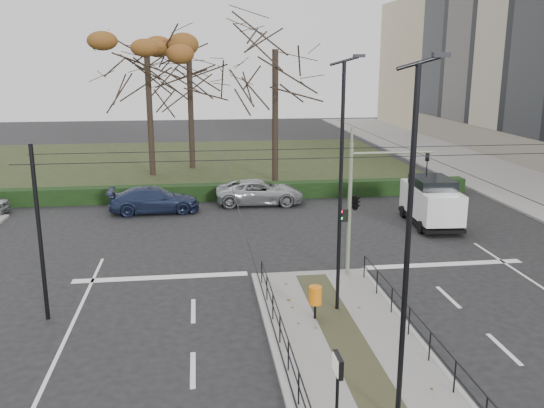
{
  "coord_description": "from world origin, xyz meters",
  "views": [
    {
      "loc": [
        -4.37,
        -16.88,
        8.53
      ],
      "look_at": [
        -1.36,
        6.23,
        2.72
      ],
      "focal_mm": 38.0,
      "sensor_mm": 36.0,
      "label": 1
    }
  ],
  "objects_px": {
    "traffic_light": "(357,199)",
    "rust_tree": "(147,52)",
    "parked_car_third": "(154,200)",
    "bare_tree_center": "(189,67)",
    "info_panel": "(338,375)",
    "white_van": "(431,201)",
    "litter_bin": "(315,296)",
    "streetlamp_median_near": "(408,250)",
    "bare_tree_near": "(275,59)",
    "parked_car_fourth": "(260,192)",
    "streetlamp_median_far": "(341,186)"
  },
  "relations": [
    {
      "from": "parked_car_fourth",
      "to": "info_panel",
      "type": "bearing_deg",
      "value": -179.12
    },
    {
      "from": "bare_tree_center",
      "to": "litter_bin",
      "type": "bearing_deg",
      "value": -81.8
    },
    {
      "from": "white_van",
      "to": "streetlamp_median_far",
      "type": "bearing_deg",
      "value": -126.51
    },
    {
      "from": "parked_car_fourth",
      "to": "bare_tree_near",
      "type": "height_order",
      "value": "bare_tree_near"
    },
    {
      "from": "litter_bin",
      "to": "streetlamp_median_far",
      "type": "height_order",
      "value": "streetlamp_median_far"
    },
    {
      "from": "litter_bin",
      "to": "parked_car_third",
      "type": "xyz_separation_m",
      "value": [
        -6.3,
        15.37,
        -0.21
      ]
    },
    {
      "from": "info_panel",
      "to": "rust_tree",
      "type": "height_order",
      "value": "rust_tree"
    },
    {
      "from": "traffic_light",
      "to": "litter_bin",
      "type": "xyz_separation_m",
      "value": [
        -2.46,
        -3.93,
        -2.29
      ]
    },
    {
      "from": "streetlamp_median_far",
      "to": "bare_tree_near",
      "type": "height_order",
      "value": "bare_tree_near"
    },
    {
      "from": "bare_tree_near",
      "to": "litter_bin",
      "type": "bearing_deg",
      "value": -94.41
    },
    {
      "from": "traffic_light",
      "to": "parked_car_third",
      "type": "xyz_separation_m",
      "value": [
        -8.76,
        11.44,
        -2.5
      ]
    },
    {
      "from": "traffic_light",
      "to": "bare_tree_near",
      "type": "bearing_deg",
      "value": 92.03
    },
    {
      "from": "info_panel",
      "to": "white_van",
      "type": "height_order",
      "value": "white_van"
    },
    {
      "from": "litter_bin",
      "to": "info_panel",
      "type": "relative_size",
      "value": 0.51
    },
    {
      "from": "traffic_light",
      "to": "streetlamp_median_far",
      "type": "xyz_separation_m",
      "value": [
        -1.52,
        -3.29,
        1.27
      ]
    },
    {
      "from": "traffic_light",
      "to": "rust_tree",
      "type": "relative_size",
      "value": 0.45
    },
    {
      "from": "white_van",
      "to": "bare_tree_center",
      "type": "bearing_deg",
      "value": 124.92
    },
    {
      "from": "litter_bin",
      "to": "info_panel",
      "type": "xyz_separation_m",
      "value": [
        -0.86,
        -6.51,
        0.94
      ]
    },
    {
      "from": "parked_car_third",
      "to": "info_panel",
      "type": "bearing_deg",
      "value": -168.41
    },
    {
      "from": "streetlamp_median_far",
      "to": "rust_tree",
      "type": "relative_size",
      "value": 0.72
    },
    {
      "from": "litter_bin",
      "to": "parked_car_fourth",
      "type": "distance_m",
      "value": 16.59
    },
    {
      "from": "traffic_light",
      "to": "bare_tree_center",
      "type": "bearing_deg",
      "value": 104.84
    },
    {
      "from": "streetlamp_median_near",
      "to": "white_van",
      "type": "relative_size",
      "value": 1.71
    },
    {
      "from": "litter_bin",
      "to": "white_van",
      "type": "bearing_deg",
      "value": 51.93
    },
    {
      "from": "litter_bin",
      "to": "white_van",
      "type": "xyz_separation_m",
      "value": [
        8.48,
        10.83,
        0.38
      ]
    },
    {
      "from": "traffic_light",
      "to": "litter_bin",
      "type": "distance_m",
      "value": 5.17
    },
    {
      "from": "streetlamp_median_near",
      "to": "white_van",
      "type": "bearing_deg",
      "value": 65.37
    },
    {
      "from": "traffic_light",
      "to": "parked_car_fourth",
      "type": "relative_size",
      "value": 1.0
    },
    {
      "from": "traffic_light",
      "to": "bare_tree_near",
      "type": "distance_m",
      "value": 19.9
    },
    {
      "from": "litter_bin",
      "to": "parked_car_third",
      "type": "distance_m",
      "value": 16.61
    },
    {
      "from": "streetlamp_median_far",
      "to": "rust_tree",
      "type": "distance_m",
      "value": 27.4
    },
    {
      "from": "streetlamp_median_near",
      "to": "bare_tree_near",
      "type": "relative_size",
      "value": 0.7
    },
    {
      "from": "litter_bin",
      "to": "rust_tree",
      "type": "height_order",
      "value": "rust_tree"
    },
    {
      "from": "parked_car_third",
      "to": "bare_tree_center",
      "type": "xyz_separation_m",
      "value": [
        2.13,
        13.6,
        7.33
      ]
    },
    {
      "from": "traffic_light",
      "to": "info_panel",
      "type": "bearing_deg",
      "value": -107.62
    },
    {
      "from": "traffic_light",
      "to": "white_van",
      "type": "bearing_deg",
      "value": 48.88
    },
    {
      "from": "streetlamp_median_near",
      "to": "parked_car_third",
      "type": "relative_size",
      "value": 1.67
    },
    {
      "from": "streetlamp_median_far",
      "to": "parked_car_third",
      "type": "distance_m",
      "value": 16.84
    },
    {
      "from": "litter_bin",
      "to": "rust_tree",
      "type": "distance_m",
      "value": 28.55
    },
    {
      "from": "info_panel",
      "to": "traffic_light",
      "type": "bearing_deg",
      "value": 72.38
    },
    {
      "from": "streetlamp_median_far",
      "to": "parked_car_fourth",
      "type": "bearing_deg",
      "value": 93.5
    },
    {
      "from": "info_panel",
      "to": "parked_car_third",
      "type": "xyz_separation_m",
      "value": [
        -5.45,
        21.88,
        -1.15
      ]
    },
    {
      "from": "streetlamp_median_near",
      "to": "rust_tree",
      "type": "bearing_deg",
      "value": 103.88
    },
    {
      "from": "info_panel",
      "to": "bare_tree_center",
      "type": "bearing_deg",
      "value": 95.34
    },
    {
      "from": "traffic_light",
      "to": "rust_tree",
      "type": "xyz_separation_m",
      "value": [
        -9.63,
        22.47,
        5.87
      ]
    },
    {
      "from": "white_van",
      "to": "rust_tree",
      "type": "height_order",
      "value": "rust_tree"
    },
    {
      "from": "parked_car_fourth",
      "to": "litter_bin",
      "type": "bearing_deg",
      "value": -176.95
    },
    {
      "from": "litter_bin",
      "to": "parked_car_third",
      "type": "height_order",
      "value": "parked_car_third"
    },
    {
      "from": "rust_tree",
      "to": "info_panel",
      "type": "bearing_deg",
      "value": -79.15
    },
    {
      "from": "litter_bin",
      "to": "info_panel",
      "type": "distance_m",
      "value": 6.64
    }
  ]
}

